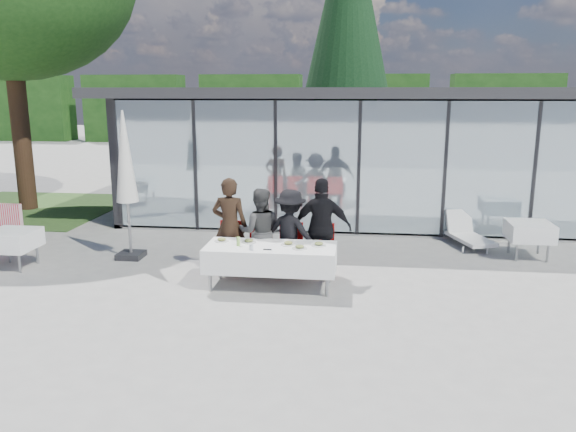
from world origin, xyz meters
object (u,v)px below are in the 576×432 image
at_px(plate_d, 319,244).
at_px(lounger, 467,233).
at_px(plate_c, 288,244).
at_px(juice_bottle, 238,241).
at_px(plate_extra, 300,247).
at_px(market_umbrella, 125,165).
at_px(plate_a, 222,240).
at_px(folded_eyeglasses, 267,250).
at_px(diner_chair_d, 322,247).
at_px(spare_chair_b, 479,215).
at_px(diner_chair_b, 260,245).
at_px(conifer_tree, 348,18).
at_px(diner_d, 322,228).
at_px(diner_a, 230,226).
at_px(diner_c, 290,233).
at_px(diner_chair_a, 231,244).
at_px(plate_b, 249,241).
at_px(dining_table, 271,257).
at_px(spare_table_right, 529,231).
at_px(spare_table_left, 12,240).
at_px(diner_chair_c, 291,246).
at_px(diner_b, 260,232).

distance_m(plate_d, lounger, 4.47).
xyz_separation_m(plate_c, juice_bottle, (-0.85, -0.16, 0.05)).
relative_size(plate_extra, market_umbrella, 0.09).
height_order(plate_a, folded_eyeglasses, plate_a).
bearing_deg(diner_chair_d, spare_chair_b, 43.19).
height_order(diner_chair_b, juice_bottle, diner_chair_b).
height_order(plate_extra, conifer_tree, conifer_tree).
relative_size(diner_d, plate_a, 7.13).
relative_size(diner_a, diner_c, 1.12).
relative_size(diner_a, diner_chair_a, 1.86).
relative_size(plate_b, market_umbrella, 0.09).
bearing_deg(dining_table, spare_table_right, 25.90).
bearing_deg(lounger, diner_d, -140.06).
bearing_deg(dining_table, spare_chair_b, 42.90).
xyz_separation_m(diner_chair_a, plate_d, (1.71, -0.65, 0.24)).
height_order(dining_table, lounger, dining_table).
relative_size(plate_extra, spare_table_left, 0.30).
bearing_deg(diner_d, diner_chair_c, -3.00).
distance_m(spare_table_right, spare_chair_b, 1.72).
bearing_deg(diner_a, diner_chair_d, -177.09).
xyz_separation_m(diner_d, conifer_tree, (0.12, 12.03, 5.07)).
distance_m(juice_bottle, market_umbrella, 3.15).
height_order(dining_table, folded_eyeglasses, folded_eyeglasses).
distance_m(diner_chair_a, diner_chair_b, 0.57).
xyz_separation_m(diner_c, conifer_tree, (0.70, 12.03, 5.18)).
xyz_separation_m(diner_chair_b, conifer_tree, (1.27, 11.98, 5.45)).
xyz_separation_m(diner_b, diner_d, (1.16, 0.00, 0.10)).
xyz_separation_m(diner_chair_d, spare_chair_b, (3.47, 3.26, 0.00)).
bearing_deg(plate_c, diner_chair_c, 93.41).
bearing_deg(spare_table_right, plate_extra, -150.31).
height_order(plate_b, folded_eyeglasses, plate_b).
height_order(diner_b, diner_chair_d, diner_b).
xyz_separation_m(diner_b, diner_chair_b, (0.00, 0.05, -0.28)).
distance_m(diner_chair_d, plate_c, 0.89).
distance_m(diner_chair_c, plate_d, 0.90).
relative_size(plate_extra, lounger, 0.18).
bearing_deg(diner_chair_a, plate_a, -93.04).
distance_m(diner_chair_c, spare_chair_b, 5.20).
distance_m(plate_d, folded_eyeglasses, 0.92).
xyz_separation_m(spare_table_right, conifer_tree, (-4.03, 10.31, 5.43)).
bearing_deg(conifer_tree, plate_b, -96.24).
height_order(plate_a, plate_b, same).
bearing_deg(diner_chair_b, juice_bottle, -106.31).
distance_m(diner_chair_b, diner_c, 0.64).
bearing_deg(plate_extra, plate_b, 162.58).
relative_size(plate_a, spare_table_right, 0.30).
height_order(diner_chair_c, spare_table_left, diner_chair_c).
xyz_separation_m(diner_chair_c, juice_bottle, (-0.81, -0.82, 0.29)).
relative_size(plate_c, spare_table_right, 0.30).
xyz_separation_m(diner_a, diner_chair_a, (0.00, 0.05, -0.37)).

